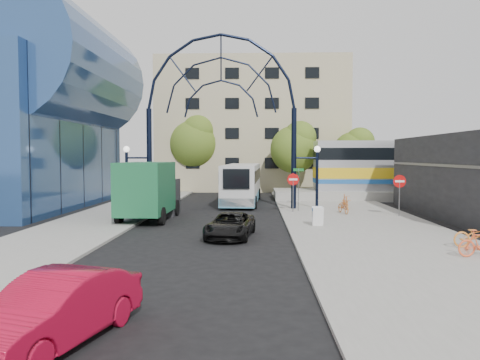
{
  "coord_description": "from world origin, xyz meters",
  "views": [
    {
      "loc": [
        2.38,
        -18.22,
        3.76
      ],
      "look_at": [
        1.57,
        6.0,
        2.49
      ],
      "focal_mm": 35.0,
      "sensor_mm": 36.0,
      "label": 1
    }
  ],
  "objects_px": {
    "tree_north_a": "(296,147)",
    "black_suv": "(230,225)",
    "do_not_enter_sign": "(400,185)",
    "red_sedan": "(55,310)",
    "bike_near_a": "(343,206)",
    "city_bus": "(242,183)",
    "bike_near_b": "(345,202)",
    "gateway_arch": "(221,85)",
    "street_name_sign": "(298,180)",
    "train_car": "(463,166)",
    "bike_far_a": "(477,235)",
    "stop_sign": "(293,183)",
    "sandwich_board": "(318,214)",
    "tree_north_b": "(195,141)",
    "tree_north_c": "(355,150)",
    "green_truck": "(150,191)"
  },
  "relations": [
    {
      "from": "tree_north_a",
      "to": "black_suv",
      "type": "xyz_separation_m",
      "value": [
        -4.9,
        -22.93,
        -4.03
      ]
    },
    {
      "from": "do_not_enter_sign",
      "to": "red_sedan",
      "type": "relative_size",
      "value": 0.58
    },
    {
      "from": "do_not_enter_sign",
      "to": "bike_near_a",
      "type": "distance_m",
      "value": 3.64
    },
    {
      "from": "city_bus",
      "to": "bike_near_b",
      "type": "bearing_deg",
      "value": -30.77
    },
    {
      "from": "black_suv",
      "to": "tree_north_a",
      "type": "bearing_deg",
      "value": 84.62
    },
    {
      "from": "gateway_arch",
      "to": "tree_north_a",
      "type": "height_order",
      "value": "gateway_arch"
    },
    {
      "from": "tree_north_a",
      "to": "city_bus",
      "type": "height_order",
      "value": "tree_north_a"
    },
    {
      "from": "street_name_sign",
      "to": "city_bus",
      "type": "xyz_separation_m",
      "value": [
        -3.89,
        6.13,
        -0.53
      ]
    },
    {
      "from": "street_name_sign",
      "to": "train_car",
      "type": "xyz_separation_m",
      "value": [
        14.8,
        9.4,
        0.77
      ]
    },
    {
      "from": "gateway_arch",
      "to": "black_suv",
      "type": "height_order",
      "value": "gateway_arch"
    },
    {
      "from": "do_not_enter_sign",
      "to": "bike_far_a",
      "type": "relative_size",
      "value": 1.3
    },
    {
      "from": "tree_north_a",
      "to": "gateway_arch",
      "type": "bearing_deg",
      "value": -117.17
    },
    {
      "from": "street_name_sign",
      "to": "red_sedan",
      "type": "xyz_separation_m",
      "value": [
        -6.79,
        -21.85,
        -1.42
      ]
    },
    {
      "from": "bike_far_a",
      "to": "stop_sign",
      "type": "bearing_deg",
      "value": 26.5
    },
    {
      "from": "stop_sign",
      "to": "train_car",
      "type": "xyz_separation_m",
      "value": [
        15.2,
        10.0,
        0.91
      ]
    },
    {
      "from": "sandwich_board",
      "to": "bike_near_a",
      "type": "xyz_separation_m",
      "value": [
        2.33,
        5.35,
        -0.19
      ]
    },
    {
      "from": "tree_north_b",
      "to": "city_bus",
      "type": "height_order",
      "value": "tree_north_b"
    },
    {
      "from": "red_sedan",
      "to": "stop_sign",
      "type": "bearing_deg",
      "value": 88.77
    },
    {
      "from": "do_not_enter_sign",
      "to": "tree_north_a",
      "type": "distance_m",
      "value": 16.86
    },
    {
      "from": "tree_north_c",
      "to": "bike_near_b",
      "type": "bearing_deg",
      "value": -104.4
    },
    {
      "from": "stop_sign",
      "to": "bike_near_b",
      "type": "xyz_separation_m",
      "value": [
        3.75,
        2.0,
        -1.39
      ]
    },
    {
      "from": "stop_sign",
      "to": "tree_north_a",
      "type": "height_order",
      "value": "tree_north_a"
    },
    {
      "from": "street_name_sign",
      "to": "tree_north_c",
      "type": "distance_m",
      "value": 16.95
    },
    {
      "from": "street_name_sign",
      "to": "black_suv",
      "type": "xyz_separation_m",
      "value": [
        -3.98,
        -9.6,
        -1.55
      ]
    },
    {
      "from": "sandwich_board",
      "to": "stop_sign",
      "type": "bearing_deg",
      "value": 97.57
    },
    {
      "from": "city_bus",
      "to": "red_sedan",
      "type": "height_order",
      "value": "city_bus"
    },
    {
      "from": "green_truck",
      "to": "bike_near_a",
      "type": "bearing_deg",
      "value": 13.27
    },
    {
      "from": "train_car",
      "to": "black_suv",
      "type": "height_order",
      "value": "train_car"
    },
    {
      "from": "stop_sign",
      "to": "tree_north_a",
      "type": "relative_size",
      "value": 0.36
    },
    {
      "from": "tree_north_a",
      "to": "bike_near_a",
      "type": "distance_m",
      "value": 15.26
    },
    {
      "from": "gateway_arch",
      "to": "green_truck",
      "type": "xyz_separation_m",
      "value": [
        -3.81,
        -5.17,
        -6.87
      ]
    },
    {
      "from": "do_not_enter_sign",
      "to": "bike_near_a",
      "type": "xyz_separation_m",
      "value": [
        -3.07,
        1.33,
        -1.42
      ]
    },
    {
      "from": "street_name_sign",
      "to": "sandwich_board",
      "type": "distance_m",
      "value": 6.78
    },
    {
      "from": "train_car",
      "to": "tree_north_b",
      "type": "height_order",
      "value": "tree_north_b"
    },
    {
      "from": "city_bus",
      "to": "green_truck",
      "type": "relative_size",
      "value": 1.66
    },
    {
      "from": "gateway_arch",
      "to": "train_car",
      "type": "bearing_deg",
      "value": 21.8
    },
    {
      "from": "train_car",
      "to": "tree_north_c",
      "type": "xyz_separation_m",
      "value": [
        -7.88,
        5.93,
        1.37
      ]
    },
    {
      "from": "street_name_sign",
      "to": "tree_north_a",
      "type": "bearing_deg",
      "value": 86.04
    },
    {
      "from": "gateway_arch",
      "to": "tree_north_a",
      "type": "bearing_deg",
      "value": 62.83
    },
    {
      "from": "green_truck",
      "to": "bike_near_b",
      "type": "relative_size",
      "value": 4.22
    },
    {
      "from": "train_car",
      "to": "green_truck",
      "type": "xyz_separation_m",
      "value": [
        -23.81,
        -13.17,
        -1.21
      ]
    },
    {
      "from": "tree_north_a",
      "to": "black_suv",
      "type": "relative_size",
      "value": 1.69
    },
    {
      "from": "gateway_arch",
      "to": "stop_sign",
      "type": "xyz_separation_m",
      "value": [
        4.8,
        -2.0,
        -6.56
      ]
    },
    {
      "from": "stop_sign",
      "to": "street_name_sign",
      "type": "relative_size",
      "value": 0.89
    },
    {
      "from": "do_not_enter_sign",
      "to": "stop_sign",
      "type": "bearing_deg",
      "value": 162.12
    },
    {
      "from": "do_not_enter_sign",
      "to": "sandwich_board",
      "type": "xyz_separation_m",
      "value": [
        -5.4,
        -4.02,
        -1.23
      ]
    },
    {
      "from": "gateway_arch",
      "to": "street_name_sign",
      "type": "xyz_separation_m",
      "value": [
        5.2,
        -1.4,
        -6.43
      ]
    },
    {
      "from": "city_bus",
      "to": "tree_north_b",
      "type": "bearing_deg",
      "value": 117.3
    },
    {
      "from": "tree_north_a",
      "to": "bike_near_b",
      "type": "xyz_separation_m",
      "value": [
        2.42,
        -11.93,
        -4.0
      ]
    },
    {
      "from": "street_name_sign",
      "to": "sandwich_board",
      "type": "height_order",
      "value": "street_name_sign"
    }
  ]
}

